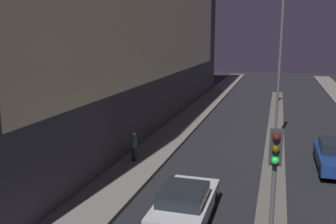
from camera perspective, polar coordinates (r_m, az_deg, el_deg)
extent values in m
cube|color=#56544F|center=(27.25, 16.04, -3.07)|extent=(1.14, 38.93, 0.14)
cube|color=#2D2D2D|center=(9.81, 16.12, -5.15)|extent=(0.32, 0.28, 0.90)
sphere|color=#4C0F0F|center=(9.56, 16.21, -3.73)|extent=(0.20, 0.20, 0.20)
sphere|color=#4C380A|center=(9.64, 16.11, -5.45)|extent=(0.20, 0.20, 0.20)
sphere|color=#1EEA4C|center=(9.73, 16.01, -7.14)|extent=(0.20, 0.20, 0.20)
cylinder|color=#4C4C51|center=(38.56, 16.40, 3.81)|extent=(0.12, 0.12, 3.41)
cube|color=#2D2D2D|center=(38.34, 16.59, 7.00)|extent=(0.32, 0.28, 0.90)
sphere|color=#4C0F0F|center=(38.14, 16.61, 7.43)|extent=(0.20, 0.20, 0.20)
sphere|color=#4C380A|center=(38.16, 16.59, 6.98)|extent=(0.20, 0.20, 0.20)
sphere|color=#1EEA4C|center=(38.19, 16.56, 6.53)|extent=(0.20, 0.20, 0.20)
cylinder|color=#4C4C51|center=(23.22, 16.57, 5.86)|extent=(0.16, 0.16, 8.97)
cube|color=#B2B2B7|center=(14.29, 2.66, -13.90)|extent=(1.88, 4.24, 0.57)
cube|color=black|center=(13.79, 2.36, -12.45)|extent=(1.60, 1.91, 0.50)
cylinder|color=black|center=(15.76, 0.81, -12.50)|extent=(0.22, 0.64, 0.64)
cylinder|color=black|center=(15.43, 6.92, -13.13)|extent=(0.22, 0.64, 0.64)
cube|color=red|center=(23.03, 21.99, -4.66)|extent=(0.14, 0.04, 0.10)
cylinder|color=black|center=(22.28, 21.66, -6.03)|extent=(0.22, 0.64, 0.64)
cylinder|color=black|center=(19.65, 22.35, -8.43)|extent=(0.22, 0.64, 0.64)
cylinder|color=black|center=(20.16, -5.17, -6.41)|extent=(0.25, 0.25, 0.73)
cylinder|color=#33563D|center=(19.96, -5.21, -4.54)|extent=(0.33, 0.33, 0.64)
sphere|color=beige|center=(19.84, -5.23, -3.35)|extent=(0.21, 0.21, 0.21)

